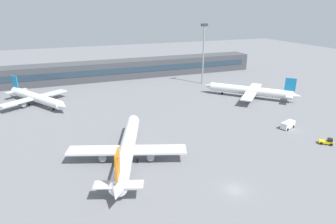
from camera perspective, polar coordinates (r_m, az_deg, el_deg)
The scene contains 8 objects.
ground_plane at distance 93.75m, azimuth -0.48°, elevation -1.79°, with size 400.00×400.00×0.00m, color slate.
terminal_building at distance 152.37m, azimuth -9.17°, elevation 8.35°, with size 145.71×12.13×9.00m.
airplane_near at distance 70.93m, azimuth -8.03°, elevation -6.85°, with size 28.16×39.38×10.08m.
airplane_mid at distance 121.68m, azimuth 15.76°, elevation 4.09°, with size 29.40×29.99×9.60m.
airplane_far at distance 119.22m, azimuth -24.63°, elevation 2.60°, with size 23.83×32.59×9.16m.
baggage_tug_yellow at distance 89.08m, azimuth 28.96°, elevation -5.14°, with size 3.75×3.42×1.75m.
service_van_white at distance 95.26m, azimuth 22.63°, elevation -2.34°, with size 5.57×3.55×2.08m.
floodlight_tower_west at distance 137.38m, azimuth 7.03°, elevation 12.05°, with size 3.20×0.80×27.87m.
Camera 1 is at (-30.49, -41.42, 35.06)m, focal length 30.79 mm.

